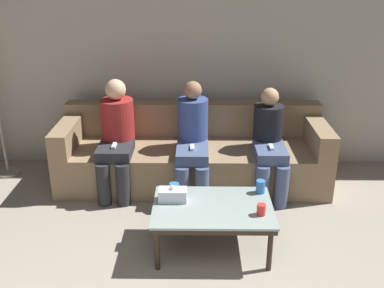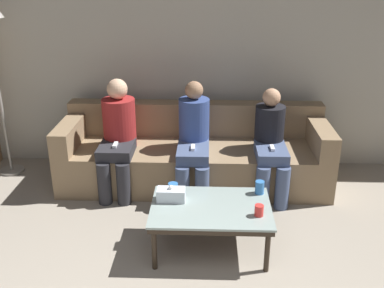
# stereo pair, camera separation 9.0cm
# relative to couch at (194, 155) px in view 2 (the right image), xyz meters

# --- Properties ---
(wall_back) EXTENTS (12.00, 0.06, 2.60)m
(wall_back) POSITION_rel_couch_xyz_m (0.00, 0.51, 1.01)
(wall_back) COLOR #B7B2A3
(wall_back) RESTS_ON ground_plane
(couch) EXTENTS (2.67, 0.87, 0.76)m
(couch) POSITION_rel_couch_xyz_m (0.00, 0.00, 0.00)
(couch) COLOR #897051
(couch) RESTS_ON ground_plane
(coffee_table) EXTENTS (0.93, 0.65, 0.38)m
(coffee_table) POSITION_rel_couch_xyz_m (0.17, -1.21, 0.06)
(coffee_table) COLOR #8C9E99
(coffee_table) RESTS_ON ground_plane
(cup_near_left) EXTENTS (0.07, 0.07, 0.09)m
(cup_near_left) POSITION_rel_couch_xyz_m (0.52, -1.33, 0.14)
(cup_near_left) COLOR red
(cup_near_left) RESTS_ON coffee_table
(cup_near_right) EXTENTS (0.08, 0.08, 0.09)m
(cup_near_right) POSITION_rel_couch_xyz_m (-0.14, -1.01, 0.14)
(cup_near_right) COLOR #3372BF
(cup_near_right) RESTS_ON coffee_table
(cup_far_center) EXTENTS (0.07, 0.07, 0.11)m
(cup_far_center) POSITION_rel_couch_xyz_m (0.56, -0.99, 0.15)
(cup_far_center) COLOR #3372BF
(cup_far_center) RESTS_ON coffee_table
(tissue_box) EXTENTS (0.22, 0.12, 0.13)m
(tissue_box) POSITION_rel_couch_xyz_m (-0.15, -1.13, 0.15)
(tissue_box) COLOR silver
(tissue_box) RESTS_ON coffee_table
(seated_person_left_end) EXTENTS (0.32, 0.64, 1.10)m
(seated_person_left_end) POSITION_rel_couch_xyz_m (-0.74, -0.20, 0.30)
(seated_person_left_end) COLOR #28282D
(seated_person_left_end) RESTS_ON ground_plane
(seated_person_mid_left) EXTENTS (0.31, 0.69, 1.09)m
(seated_person_mid_left) POSITION_rel_couch_xyz_m (0.00, -0.23, 0.28)
(seated_person_mid_left) COLOR #47567A
(seated_person_mid_left) RESTS_ON ground_plane
(seated_person_mid_right) EXTENTS (0.31, 0.65, 1.02)m
(seated_person_mid_right) POSITION_rel_couch_xyz_m (0.74, -0.24, 0.25)
(seated_person_mid_right) COLOR #47567A
(seated_person_mid_right) RESTS_ON ground_plane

